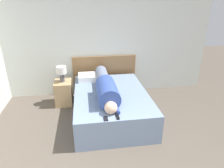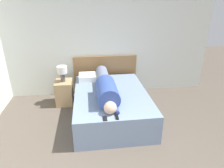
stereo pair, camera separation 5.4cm
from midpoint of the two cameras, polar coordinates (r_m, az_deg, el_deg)
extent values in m
cube|color=silver|center=(4.80, -3.66, 12.12)|extent=(5.47, 0.06, 2.60)
cube|color=#7589A8|center=(4.04, 0.11, -5.85)|extent=(1.42, 1.97, 0.52)
cube|color=olive|center=(4.98, -1.61, 2.69)|extent=(1.54, 0.04, 0.95)
cube|color=tan|center=(4.64, -13.13, -2.33)|extent=(0.37, 0.44, 0.54)
cylinder|color=#4C4C51|center=(4.50, -13.55, 1.87)|extent=(0.10, 0.10, 0.19)
cylinder|color=silver|center=(4.44, -13.76, 3.98)|extent=(0.22, 0.22, 0.16)
sphere|color=#DBB293|center=(3.19, -0.02, -6.81)|extent=(0.21, 0.21, 0.21)
cylinder|color=#334C99|center=(3.54, -0.93, -2.18)|extent=(0.37, 0.74, 0.37)
cylinder|color=slate|center=(4.30, -2.17, 1.83)|extent=(0.26, 0.89, 0.26)
cylinder|color=#334C99|center=(3.29, 1.79, -7.31)|extent=(0.07, 0.22, 0.07)
cube|color=white|center=(4.55, -5.12, 2.06)|extent=(0.63, 0.39, 0.13)
cube|color=black|center=(3.15, 1.90, -9.30)|extent=(0.04, 0.15, 0.02)
cube|color=black|center=(3.11, -1.54, -9.85)|extent=(0.06, 0.13, 0.01)
camera|label=1|loc=(0.03, -89.58, 0.18)|focal=32.00mm
camera|label=2|loc=(0.03, 90.42, -0.18)|focal=32.00mm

